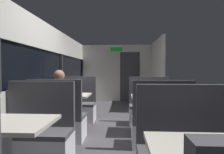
{
  "coord_description": "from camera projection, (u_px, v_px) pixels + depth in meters",
  "views": [
    {
      "loc": [
        0.27,
        -4.0,
        1.25
      ],
      "look_at": [
        -0.1,
        2.7,
        1.03
      ],
      "focal_mm": 31.87,
      "sensor_mm": 36.0,
      "label": 1
    }
  ],
  "objects": [
    {
      "name": "ground_plane",
      "position": [
        110.0,
        132.0,
        4.05
      ],
      "size": [
        3.3,
        9.2,
        0.02
      ],
      "primitive_type": "cube",
      "color": "#423F44"
    },
    {
      "name": "bench_rear_aisle_facing_end",
      "position": [
        161.0,
        127.0,
        3.25
      ],
      "size": [
        0.95,
        0.5,
        1.1
      ],
      "color": "silver",
      "rests_on": "ground_plane"
    },
    {
      "name": "dining_table_near_window",
      "position": [
        6.0,
        131.0,
        1.99
      ],
      "size": [
        0.9,
        0.7,
        0.74
      ],
      "color": "#9E9EA3",
      "rests_on": "ground_plane"
    },
    {
      "name": "bench_mid_window_facing_entry",
      "position": [
        76.0,
        107.0,
        4.95
      ],
      "size": [
        0.95,
        0.5,
        1.1
      ],
      "color": "silver",
      "rests_on": "ground_plane"
    },
    {
      "name": "coffee_cup_primary",
      "position": [
        153.0,
        94.0,
        3.89
      ],
      "size": [
        0.07,
        0.07,
        0.09
      ],
      "color": "#26598C",
      "rests_on": "dining_table_rear_aisle"
    },
    {
      "name": "dining_table_rear_aisle",
      "position": [
        154.0,
        101.0,
        3.94
      ],
      "size": [
        0.9,
        0.7,
        0.74
      ],
      "color": "#9E9EA3",
      "rests_on": "ground_plane"
    },
    {
      "name": "bench_near_window_facing_entry",
      "position": [
        37.0,
        138.0,
        2.7
      ],
      "size": [
        0.95,
        0.5,
        1.1
      ],
      "color": "silver",
      "rests_on": "ground_plane"
    },
    {
      "name": "bench_mid_window_facing_end",
      "position": [
        58.0,
        122.0,
        3.55
      ],
      "size": [
        0.95,
        0.5,
        1.1
      ],
      "color": "silver",
      "rests_on": "ground_plane"
    },
    {
      "name": "carriage_end_bulkhead",
      "position": [
        118.0,
        73.0,
        8.19
      ],
      "size": [
        2.9,
        0.11,
        2.3
      ],
      "color": "beige",
      "rests_on": "ground_plane"
    },
    {
      "name": "dining_table_mid_window",
      "position": [
        68.0,
        99.0,
        4.24
      ],
      "size": [
        0.9,
        0.7,
        0.74
      ],
      "color": "#9E9EA3",
      "rests_on": "ground_plane"
    },
    {
      "name": "carriage_aisle_panel_right",
      "position": [
        157.0,
        73.0,
        6.92
      ],
      "size": [
        0.08,
        2.4,
        2.3
      ],
      "primitive_type": "cube",
      "color": "beige",
      "rests_on": "ground_plane"
    },
    {
      "name": "seated_passenger",
      "position": [
        59.0,
        110.0,
        3.62
      ],
      "size": [
        0.47,
        0.55,
        1.26
      ],
      "color": "#26262D",
      "rests_on": "ground_plane"
    },
    {
      "name": "carriage_window_panel_left",
      "position": [
        39.0,
        77.0,
        4.09
      ],
      "size": [
        0.09,
        8.48,
        2.3
      ],
      "color": "beige",
      "rests_on": "ground_plane"
    },
    {
      "name": "bench_rear_aisle_facing_entry",
      "position": [
        150.0,
        110.0,
        4.65
      ],
      "size": [
        0.95,
        0.5,
        1.1
      ],
      "color": "silver",
      "rests_on": "ground_plane"
    }
  ]
}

